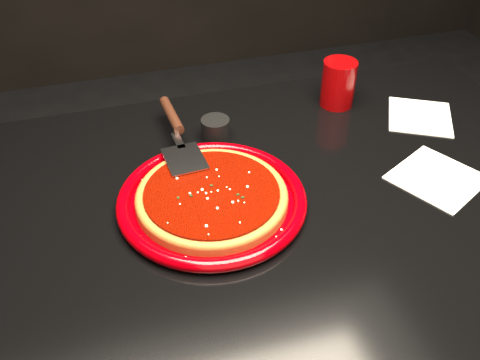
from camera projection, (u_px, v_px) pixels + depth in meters
name	position (u px, v px, depth m)	size (l,w,h in m)	color
table	(271.00, 324.00, 1.19)	(1.20, 0.80, 0.75)	black
plate	(212.00, 200.00, 0.93)	(0.33, 0.33, 0.02)	#780004
pizza_crust	(212.00, 198.00, 0.93)	(0.27, 0.27, 0.01)	brown
pizza_crust_rim	(212.00, 195.00, 0.93)	(0.27, 0.27, 0.02)	brown
pizza_sauce	(212.00, 193.00, 0.92)	(0.24, 0.24, 0.01)	#640800
parmesan_dusting	(212.00, 190.00, 0.92)	(0.23, 0.23, 0.01)	beige
basil_flecks	(212.00, 191.00, 0.92)	(0.21, 0.21, 0.00)	black
pizza_server	(178.00, 134.00, 1.04)	(0.08, 0.30, 0.02)	silver
cup	(338.00, 83.00, 1.18)	(0.07, 0.07, 0.10)	#8C0304
napkin_a	(437.00, 178.00, 1.00)	(0.15, 0.15, 0.00)	white
napkin_b	(420.00, 117.00, 1.16)	(0.13, 0.14, 0.00)	white
ramekin	(215.00, 129.00, 1.09)	(0.06, 0.06, 0.04)	black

